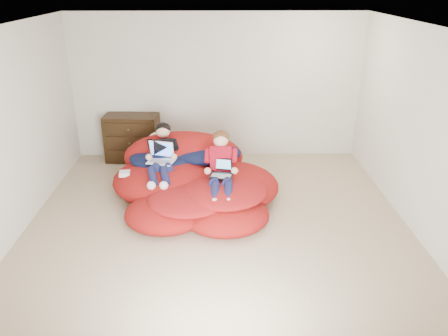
% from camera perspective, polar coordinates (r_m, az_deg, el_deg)
% --- Properties ---
extents(room_shell, '(5.10, 5.10, 2.77)m').
position_cam_1_polar(room_shell, '(5.71, -0.85, -5.47)').
color(room_shell, tan).
rests_on(room_shell, ground).
extents(dresser, '(0.95, 0.56, 0.82)m').
position_cam_1_polar(dresser, '(7.83, -11.85, 3.85)').
color(dresser, black).
rests_on(dresser, ground).
extents(beanbag_pile, '(2.45, 2.28, 0.89)m').
position_cam_1_polar(beanbag_pile, '(6.38, -4.08, -1.76)').
color(beanbag_pile, '#AA1513').
rests_on(beanbag_pile, ground).
extents(cream_pillow, '(0.47, 0.30, 0.30)m').
position_cam_1_polar(cream_pillow, '(7.00, -8.11, 3.55)').
color(cream_pillow, white).
rests_on(cream_pillow, beanbag_pile).
extents(older_boy, '(0.39, 1.11, 0.64)m').
position_cam_1_polar(older_boy, '(6.44, -8.12, 2.11)').
color(older_boy, black).
rests_on(older_boy, beanbag_pile).
extents(younger_boy, '(0.33, 1.00, 0.75)m').
position_cam_1_polar(younger_boy, '(5.99, -0.39, 0.52)').
color(younger_boy, red).
rests_on(younger_boy, beanbag_pile).
extents(laptop_white, '(0.42, 0.40, 0.27)m').
position_cam_1_polar(laptop_white, '(6.36, -8.20, 1.57)').
color(laptop_white, white).
rests_on(laptop_white, older_boy).
extents(laptop_black, '(0.35, 0.37, 0.22)m').
position_cam_1_polar(laptop_black, '(5.99, -0.38, -0.33)').
color(laptop_black, black).
rests_on(laptop_black, younger_boy).
extents(power_adapter, '(0.16, 0.16, 0.06)m').
position_cam_1_polar(power_adapter, '(6.40, -12.84, -0.71)').
color(power_adapter, white).
rests_on(power_adapter, beanbag_pile).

